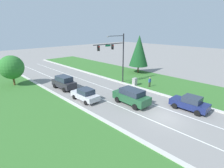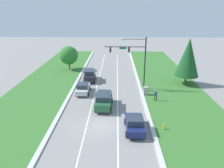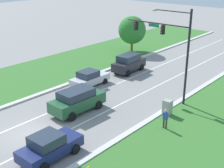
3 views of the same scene
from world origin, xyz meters
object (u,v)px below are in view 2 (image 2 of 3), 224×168
at_px(utility_cabinet, 146,91).
at_px(forest_suv, 104,100).
at_px(traffic_signal_mast, 134,56).
at_px(charcoal_suv, 90,75).
at_px(oak_near_left_tree, 69,55).
at_px(silver_sedan, 83,88).
at_px(pedestrian, 156,95).
at_px(navy_sedan, 135,124).
at_px(fire_hydrant, 164,127).
at_px(conifer_near_right_tree, 188,57).

bearing_deg(utility_cabinet, forest_suv, -144.31).
height_order(traffic_signal_mast, utility_cabinet, traffic_signal_mast).
relative_size(traffic_signal_mast, charcoal_suv, 1.83).
xyz_separation_m(forest_suv, oak_near_left_tree, (-8.59, 18.98, 2.12)).
bearing_deg(silver_sedan, utility_cabinet, -4.28).
distance_m(forest_suv, utility_cabinet, 7.72).
distance_m(forest_suv, pedestrian, 7.77).
height_order(traffic_signal_mast, charcoal_suv, traffic_signal_mast).
height_order(utility_cabinet, oak_near_left_tree, oak_near_left_tree).
xyz_separation_m(utility_cabinet, oak_near_left_tree, (-14.85, 14.48, 2.51)).
bearing_deg(silver_sedan, oak_near_left_tree, 109.30).
distance_m(navy_sedan, fire_hydrant, 3.37).
bearing_deg(navy_sedan, oak_near_left_tree, 115.33).
height_order(pedestrian, oak_near_left_tree, oak_near_left_tree).
xyz_separation_m(charcoal_suv, conifer_near_right_tree, (17.20, -1.67, 3.76)).
bearing_deg(oak_near_left_tree, fire_hydrant, -57.67).
xyz_separation_m(traffic_signal_mast, oak_near_left_tree, (-13.10, 11.68, -2.44)).
distance_m(forest_suv, fire_hydrant, 9.11).
bearing_deg(charcoal_suv, silver_sedan, -95.71).
height_order(forest_suv, conifer_near_right_tree, conifer_near_right_tree).
bearing_deg(conifer_near_right_tree, pedestrian, -130.98).
bearing_deg(fire_hydrant, charcoal_suv, 120.99).
distance_m(utility_cabinet, conifer_near_right_tree, 10.20).
relative_size(silver_sedan, conifer_near_right_tree, 0.54).
xyz_separation_m(charcoal_suv, pedestrian, (10.69, -9.16, -0.15)).
distance_m(charcoal_suv, navy_sedan, 18.79).
distance_m(utility_cabinet, pedestrian, 2.53).
xyz_separation_m(navy_sedan, pedestrian, (3.70, 8.28, 0.06)).
bearing_deg(fire_hydrant, utility_cabinet, 94.37).
relative_size(forest_suv, silver_sedan, 1.15).
bearing_deg(charcoal_suv, navy_sedan, -70.87).
distance_m(charcoal_suv, forest_suv, 11.88).
xyz_separation_m(silver_sedan, oak_near_left_tree, (-5.00, 13.84, 2.37)).
relative_size(utility_cabinet, pedestrian, 0.80).
bearing_deg(pedestrian, traffic_signal_mast, -50.60).
distance_m(charcoal_suv, oak_near_left_tree, 9.48).
distance_m(silver_sedan, conifer_near_right_tree, 18.57).
xyz_separation_m(silver_sedan, pedestrian, (11.02, -2.87, 0.12)).
relative_size(utility_cabinet, fire_hydrant, 1.93).
distance_m(silver_sedan, oak_near_left_tree, 14.91).
bearing_deg(pedestrian, oak_near_left_tree, -36.96).
distance_m(traffic_signal_mast, navy_sedan, 14.15).
distance_m(traffic_signal_mast, forest_suv, 9.71).
height_order(traffic_signal_mast, forest_suv, traffic_signal_mast).
xyz_separation_m(navy_sedan, conifer_near_right_tree, (10.21, 15.77, 3.98)).
height_order(silver_sedan, utility_cabinet, silver_sedan).
height_order(navy_sedan, oak_near_left_tree, oak_near_left_tree).
xyz_separation_m(charcoal_suv, fire_hydrant, (10.31, -17.16, -0.75)).
distance_m(charcoal_suv, fire_hydrant, 20.03).
height_order(forest_suv, navy_sedan, forest_suv).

